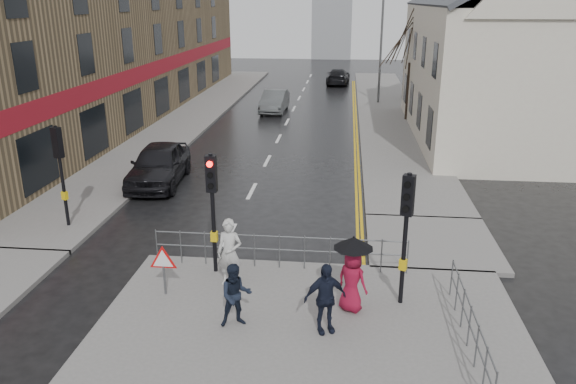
% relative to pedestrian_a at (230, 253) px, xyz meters
% --- Properties ---
extents(ground, '(120.00, 120.00, 0.00)m').
position_rel_pedestrian_a_xyz_m(ground, '(-0.77, 0.51, -1.06)').
color(ground, black).
rests_on(ground, ground).
extents(near_pavement, '(10.00, 9.00, 0.14)m').
position_rel_pedestrian_a_xyz_m(near_pavement, '(2.23, -2.99, -0.99)').
color(near_pavement, '#605E5B').
rests_on(near_pavement, ground).
extents(left_pavement, '(4.00, 44.00, 0.14)m').
position_rel_pedestrian_a_xyz_m(left_pavement, '(-7.27, 23.51, -0.99)').
color(left_pavement, '#605E5B').
rests_on(left_pavement, ground).
extents(right_pavement, '(4.00, 40.00, 0.14)m').
position_rel_pedestrian_a_xyz_m(right_pavement, '(5.73, 25.51, -0.99)').
color(right_pavement, '#605E5B').
rests_on(right_pavement, ground).
extents(pavement_bridge_right, '(4.00, 4.20, 0.14)m').
position_rel_pedestrian_a_xyz_m(pavement_bridge_right, '(5.73, 3.51, -0.99)').
color(pavement_bridge_right, '#605E5B').
rests_on(pavement_bridge_right, ground).
extents(building_left_terrace, '(8.00, 42.00, 10.00)m').
position_rel_pedestrian_a_xyz_m(building_left_terrace, '(-12.77, 22.51, 3.94)').
color(building_left_terrace, olive).
rests_on(building_left_terrace, ground).
extents(building_right_cream, '(9.00, 16.40, 10.10)m').
position_rel_pedestrian_a_xyz_m(building_right_cream, '(11.23, 18.51, 3.72)').
color(building_right_cream, beige).
rests_on(building_right_cream, ground).
extents(traffic_signal_near_left, '(0.28, 0.27, 3.40)m').
position_rel_pedestrian_a_xyz_m(traffic_signal_near_left, '(-0.57, 0.71, 1.40)').
color(traffic_signal_near_left, black).
rests_on(traffic_signal_near_left, near_pavement).
extents(traffic_signal_near_right, '(0.34, 0.33, 3.40)m').
position_rel_pedestrian_a_xyz_m(traffic_signal_near_right, '(4.43, -0.49, 1.40)').
color(traffic_signal_near_right, black).
rests_on(traffic_signal_near_right, near_pavement).
extents(traffic_signal_far_left, '(0.34, 0.33, 3.40)m').
position_rel_pedestrian_a_xyz_m(traffic_signal_far_left, '(-6.27, 3.51, 1.40)').
color(traffic_signal_far_left, black).
rests_on(traffic_signal_far_left, left_pavement).
extents(guard_railing_front, '(7.14, 0.04, 1.00)m').
position_rel_pedestrian_a_xyz_m(guard_railing_front, '(1.18, 1.11, -0.20)').
color(guard_railing_front, '#595B5E').
rests_on(guard_railing_front, near_pavement).
extents(guard_railing_side, '(0.04, 4.54, 1.00)m').
position_rel_pedestrian_a_xyz_m(guard_railing_side, '(5.73, -2.24, -0.22)').
color(guard_railing_side, '#595B5E').
rests_on(guard_railing_side, near_pavement).
extents(warning_sign, '(0.80, 0.07, 1.35)m').
position_rel_pedestrian_a_xyz_m(warning_sign, '(-1.57, -0.70, -0.02)').
color(warning_sign, '#595B5E').
rests_on(warning_sign, near_pavement).
extents(street_lamp, '(1.83, 0.25, 8.00)m').
position_rel_pedestrian_a_xyz_m(street_lamp, '(5.05, 28.51, 3.64)').
color(street_lamp, '#595B5E').
rests_on(street_lamp, right_pavement).
extents(tree_near, '(2.40, 2.40, 6.58)m').
position_rel_pedestrian_a_xyz_m(tree_near, '(6.73, 22.51, 4.07)').
color(tree_near, '#30241B').
rests_on(tree_near, right_pavement).
extents(tree_far, '(2.40, 2.40, 5.64)m').
position_rel_pedestrian_a_xyz_m(tree_far, '(7.23, 30.51, 3.36)').
color(tree_far, '#30241B').
rests_on(tree_far, right_pavement).
extents(pedestrian_a, '(0.73, 0.53, 1.84)m').
position_rel_pedestrian_a_xyz_m(pedestrian_a, '(0.00, 0.00, 0.00)').
color(pedestrian_a, '#B4B4B0').
rests_on(pedestrian_a, near_pavement).
extents(pedestrian_b, '(0.89, 0.79, 1.54)m').
position_rel_pedestrian_a_xyz_m(pedestrian_b, '(0.53, -1.92, -0.15)').
color(pedestrian_b, black).
rests_on(pedestrian_b, near_pavement).
extents(pedestrian_with_umbrella, '(0.96, 0.96, 1.93)m').
position_rel_pedestrian_a_xyz_m(pedestrian_with_umbrella, '(3.19, -0.97, 0.16)').
color(pedestrian_with_umbrella, maroon).
rests_on(pedestrian_with_umbrella, near_pavement).
extents(pedestrian_d, '(1.07, 0.76, 1.69)m').
position_rel_pedestrian_a_xyz_m(pedestrian_d, '(2.58, -1.97, -0.08)').
color(pedestrian_d, black).
rests_on(pedestrian_d, near_pavement).
extents(car_parked, '(2.31, 5.04, 1.67)m').
position_rel_pedestrian_a_xyz_m(car_parked, '(-4.77, 8.61, -0.23)').
color(car_parked, black).
rests_on(car_parked, ground).
extents(car_mid, '(1.67, 4.42, 1.44)m').
position_rel_pedestrian_a_xyz_m(car_mid, '(-1.98, 24.76, -0.34)').
color(car_mid, '#464A4B').
rests_on(car_mid, ground).
extents(car_far, '(2.18, 4.85, 1.38)m').
position_rel_pedestrian_a_xyz_m(car_far, '(2.09, 38.30, -0.37)').
color(car_far, black).
rests_on(car_far, ground).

